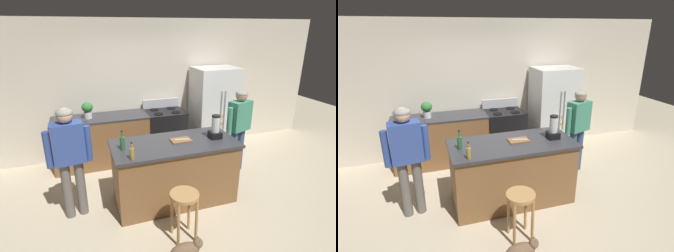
% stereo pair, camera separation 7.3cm
% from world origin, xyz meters
% --- Properties ---
extents(ground_plane, '(14.00, 14.00, 0.00)m').
position_xyz_m(ground_plane, '(0.00, 0.00, 0.00)').
color(ground_plane, beige).
extents(back_wall, '(8.00, 0.10, 2.70)m').
position_xyz_m(back_wall, '(0.00, 1.95, 1.35)').
color(back_wall, beige).
rests_on(back_wall, ground_plane).
extents(kitchen_island, '(1.83, 0.85, 0.96)m').
position_xyz_m(kitchen_island, '(0.00, 0.00, 0.48)').
color(kitchen_island, brown).
rests_on(kitchen_island, ground_plane).
extents(back_counter_run, '(2.00, 0.64, 0.96)m').
position_xyz_m(back_counter_run, '(-0.80, 1.55, 0.48)').
color(back_counter_run, brown).
rests_on(back_counter_run, ground_plane).
extents(refrigerator, '(0.90, 0.73, 1.77)m').
position_xyz_m(refrigerator, '(1.43, 1.50, 0.89)').
color(refrigerator, silver).
rests_on(refrigerator, ground_plane).
extents(stove_range, '(0.76, 0.65, 1.14)m').
position_xyz_m(stove_range, '(0.35, 1.52, 0.49)').
color(stove_range, black).
rests_on(stove_range, ground_plane).
extents(person_by_island_left, '(0.60, 0.27, 1.59)m').
position_xyz_m(person_by_island_left, '(-1.44, 0.09, 0.96)').
color(person_by_island_left, '#66605B').
rests_on(person_by_island_left, ground_plane).
extents(person_by_sink_right, '(0.59, 0.33, 1.53)m').
position_xyz_m(person_by_sink_right, '(1.40, 0.51, 0.92)').
color(person_by_sink_right, '#384C7A').
rests_on(person_by_sink_right, ground_plane).
extents(bar_stool, '(0.36, 0.36, 0.65)m').
position_xyz_m(bar_stool, '(-0.17, -0.82, 0.51)').
color(bar_stool, '#B7844C').
rests_on(bar_stool, ground_plane).
extents(cat, '(0.52, 0.18, 0.26)m').
position_xyz_m(cat, '(-0.26, -1.14, 0.11)').
color(cat, brown).
rests_on(cat, ground_plane).
extents(potted_plant, '(0.20, 0.20, 0.30)m').
position_xyz_m(potted_plant, '(-1.13, 1.55, 1.13)').
color(potted_plant, silver).
rests_on(potted_plant, back_counter_run).
extents(blender_appliance, '(0.17, 0.17, 0.36)m').
position_xyz_m(blender_appliance, '(0.64, -0.03, 1.11)').
color(blender_appliance, black).
rests_on(blender_appliance, kitchen_island).
extents(bottle_olive_oil, '(0.07, 0.07, 0.28)m').
position_xyz_m(bottle_olive_oil, '(-0.75, -0.00, 1.06)').
color(bottle_olive_oil, '#2D6638').
rests_on(bottle_olive_oil, kitchen_island).
extents(bottle_vinegar, '(0.06, 0.06, 0.24)m').
position_xyz_m(bottle_vinegar, '(-0.69, -0.33, 1.04)').
color(bottle_vinegar, olive).
rests_on(bottle_vinegar, kitchen_island).
extents(cutting_board, '(0.30, 0.20, 0.02)m').
position_xyz_m(cutting_board, '(0.11, 0.03, 0.97)').
color(cutting_board, brown).
rests_on(cutting_board, kitchen_island).
extents(chef_knife, '(0.22, 0.09, 0.01)m').
position_xyz_m(chef_knife, '(0.13, 0.03, 0.98)').
color(chef_knife, '#B7BABF').
rests_on(chef_knife, cutting_board).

